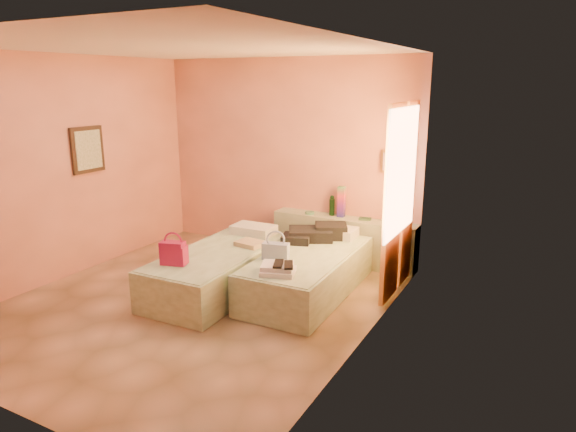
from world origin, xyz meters
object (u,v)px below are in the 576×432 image
Objects in this scene: green_book at (365,219)px; flower_vase at (392,214)px; water_bottle at (332,206)px; blue_handbag at (276,251)px; magenta_handbag at (174,253)px; headboard_ledge at (343,240)px; bed_left at (219,271)px; towel_stack at (278,269)px; bed_right at (308,274)px.

flower_vase reaches higher than green_book.
water_bottle is 1.15× the size of flower_vase.
flower_vase is 0.78× the size of blue_handbag.
flower_vase is 2.89m from magenta_handbag.
green_book is 1.67m from blue_handbag.
headboard_ledge is at bearing 69.41° from blue_handbag.
blue_handbag is (0.75, 0.07, 0.35)m from bed_left.
towel_stack is at bearing -107.18° from flower_vase.
blue_handbag is at bearing 122.61° from towel_stack.
towel_stack is at bearing -2.28° from magenta_handbag.
blue_handbag is at bearing 19.99° from magenta_handbag.
water_bottle is 2.45m from magenta_handbag.
flower_vase reaches higher than towel_stack.
bed_left is at bearing -120.14° from headboard_ledge.
towel_stack is (0.05, -1.95, 0.23)m from headboard_ledge.
bed_right is 7.13× the size of magenta_handbag.
headboard_ledge is at bearing 58.38° from bed_left.
blue_handbag reaches higher than towel_stack.
magenta_handbag reaches higher than bed_right.
water_bottle is at bearing 169.54° from headboard_ledge.
towel_stack is (0.25, -1.99, -0.23)m from water_bottle.
flower_vase is 0.83× the size of magenta_handbag.
headboard_ledge is 8.82× the size of flower_vase.
bed_right is 1.33m from green_book.
magenta_handbag is (-0.17, -0.60, 0.38)m from bed_left.
towel_stack is at bearing -88.63° from headboard_ledge.
bed_right is at bearing -116.22° from flower_vase.
water_bottle is 2.01m from towel_stack.
magenta_handbag is at bearing -111.95° from water_bottle.
magenta_handbag is at bearing -166.22° from towel_stack.
headboard_ledge is 1.60m from blue_handbag.
bed_left is at bearing 162.34° from towel_stack.
magenta_handbag is (-1.11, -2.23, 0.31)m from headboard_ledge.
bed_left is 5.71× the size of towel_stack.
flower_vase is at bearing 62.30° from bed_right.
green_book is 0.45× the size of towel_stack.
water_bottle is 1.61m from blue_handbag.
flower_vase reaches higher than headboard_ledge.
green_book is (0.29, 0.02, 0.34)m from headboard_ledge.
green_book is at bearing 51.65° from bed_left.
blue_handbag is (-0.24, -0.35, 0.35)m from bed_right.
bed_right is at bearing 90.17° from towel_stack.
water_bottle reaches higher than headboard_ledge.
water_bottle reaches higher than bed_right.
blue_handbag is at bearing -118.16° from flower_vase.
headboard_ledge is 0.45m from green_book.
blue_handbag is at bearing -125.96° from bed_right.
towel_stack is (0.24, -0.38, -0.05)m from blue_handbag.
bed_left is 1.91m from water_bottle.
magenta_handbag is (-1.41, -2.26, -0.03)m from green_book.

